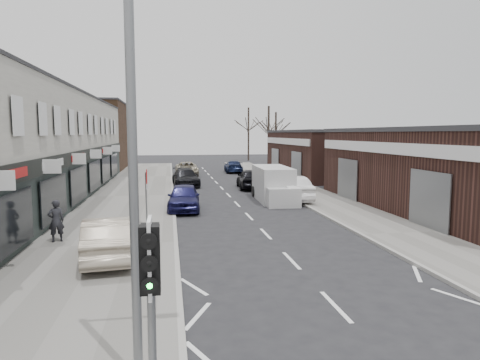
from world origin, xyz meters
name	(u,v)px	position (x,y,z in m)	size (l,w,h in m)	color
ground	(372,344)	(0.00, 0.00, 0.00)	(160.00, 160.00, 0.00)	black
pavement_left	(131,196)	(-6.75, 22.00, 0.06)	(5.50, 64.00, 0.12)	slate
pavement_right	(306,192)	(5.75, 22.00, 0.06)	(3.50, 64.00, 0.12)	slate
shop_terrace_left	(10,147)	(-13.50, 19.50, 3.55)	(8.00, 41.00, 7.10)	beige
brick_block_far	(89,137)	(-13.50, 45.00, 4.00)	(8.00, 10.00, 8.00)	#4B3220
right_unit_near	(464,171)	(12.50, 14.00, 2.25)	(10.00, 18.00, 4.50)	#3C201B
right_unit_far	(333,154)	(12.50, 34.00, 2.25)	(10.00, 16.00, 4.50)	#3C201B
tree_far_a	(268,166)	(9.00, 48.00, 0.00)	(3.60, 3.60, 8.00)	#382D26
tree_far_b	(275,163)	(11.50, 54.00, 0.00)	(3.60, 3.60, 7.50)	#382D26
tree_far_c	(248,161)	(8.50, 60.00, 0.00)	(3.60, 3.60, 8.50)	#382D26
traffic_light	(151,275)	(-4.40, -2.02, 2.41)	(0.28, 0.60, 3.10)	slate
street_lamp	(143,119)	(-4.53, -0.80, 4.62)	(2.23, 0.22, 8.00)	slate
warning_sign	(147,181)	(-5.16, 12.00, 2.20)	(0.12, 0.80, 2.70)	slate
white_van	(273,185)	(2.55, 18.98, 1.05)	(2.19, 5.76, 2.22)	silver
sedan_on_pavement	(107,238)	(-6.25, 6.85, 0.84)	(1.53, 4.39, 1.45)	tan
pedestrian	(56,221)	(-8.57, 9.58, 0.96)	(0.61, 0.40, 1.68)	black
parked_car_left_a	(184,197)	(-3.34, 16.44, 0.75)	(1.77, 4.40, 1.50)	#161645
parked_car_left_b	(186,178)	(-2.81, 27.84, 0.71)	(1.99, 4.89, 1.42)	black
parked_car_left_c	(187,169)	(-2.35, 37.01, 0.69)	(2.30, 4.99, 1.39)	#ABA289
parked_car_right_a	(289,188)	(3.50, 18.70, 0.82)	(1.74, 4.98, 1.64)	white
parked_car_right_b	(250,178)	(2.22, 25.33, 0.81)	(1.91, 4.75, 1.62)	black
parked_car_right_c	(233,167)	(2.97, 39.50, 0.67)	(1.87, 4.61, 1.34)	#131C3D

